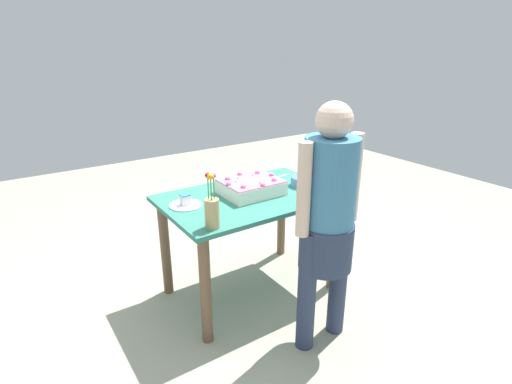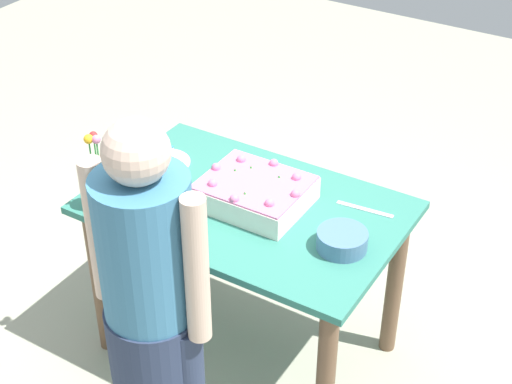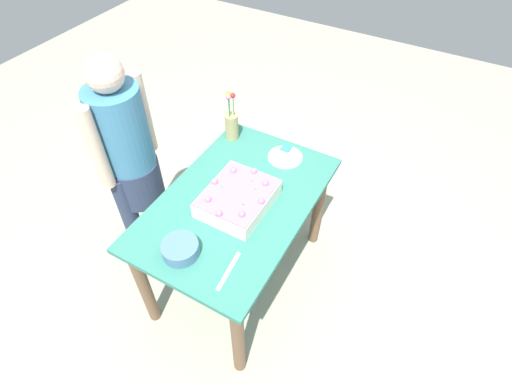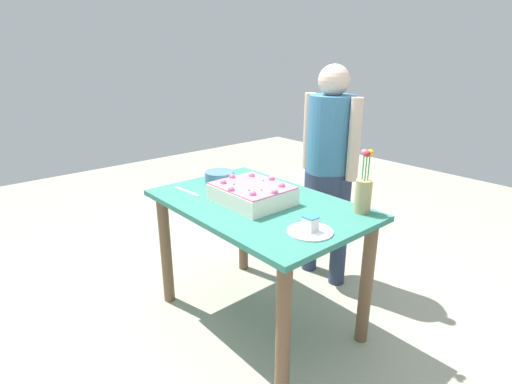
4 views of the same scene
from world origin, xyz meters
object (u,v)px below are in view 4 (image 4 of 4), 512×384
Objects in this scene: fruit_bowl at (219,177)px; sheet_cake at (252,193)px; cake_knife at (187,191)px; person_standing at (329,163)px; serving_plate_with_slice at (310,228)px; flower_vase at (363,192)px.

sheet_cake is at bearing 169.38° from fruit_bowl.
cake_knife is 0.96m from person_standing.
person_standing reaches higher than serving_plate_with_slice.
person_standing reaches higher than fruit_bowl.
flower_vase is (-0.01, -0.39, 0.09)m from serving_plate_with_slice.
person_standing is (0.54, -0.38, -0.02)m from flower_vase.
cake_knife is 0.68× the size of flower_vase.
person_standing is at bearing -119.70° from fruit_bowl.
sheet_cake is 0.43m from cake_knife.
fruit_bowl is (0.90, 0.26, -0.07)m from flower_vase.
sheet_cake is 1.87× the size of serving_plate_with_slice.
flower_vase is (-0.87, -0.52, 0.11)m from cake_knife.
serving_plate_with_slice is 0.64× the size of flower_vase.
serving_plate_with_slice reaches higher than cake_knife.
sheet_cake is 0.42m from fruit_bowl.
person_standing is at bearing -55.62° from serving_plate_with_slice.
flower_vase reaches higher than fruit_bowl.
cake_knife is 1.23× the size of fruit_bowl.
flower_vase is (-0.49, -0.34, 0.06)m from sheet_cake.
serving_plate_with_slice is 0.87m from cake_knife.
cake_knife is at bearing 30.78° from flower_vase.
fruit_bowl is at bearing -29.70° from person_standing.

